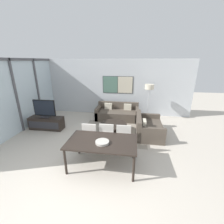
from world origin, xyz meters
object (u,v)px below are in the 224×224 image
dining_chair_centre (107,135)px  sofa_side (147,128)px  television (44,109)px  fruit_bowl (102,142)px  sofa_main (118,113)px  floor_lamp (149,89)px  dining_chair_right (124,137)px  tv_console (47,123)px  dining_table (102,143)px  coffee_table (113,126)px  dining_chair_left (90,135)px

dining_chair_centre → sofa_side: bearing=44.5°
television → fruit_bowl: television is taller
sofa_main → fruit_bowl: fruit_bowl is taller
dining_chair_centre → floor_lamp: 3.37m
sofa_side → dining_chair_right: bearing=148.5°
television → floor_lamp: size_ratio=0.54×
tv_console → dining_table: 3.41m
dining_chair_right → fruit_bowl: dining_chair_right is taller
sofa_main → dining_chair_right: (0.50, -2.81, 0.26)m
coffee_table → dining_table: dining_table is taller
sofa_main → floor_lamp: bearing=3.8°
tv_console → dining_table: (2.77, -1.94, 0.43)m
dining_table → dining_chair_left: 0.86m
tv_console → dining_chair_left: 2.60m
sofa_side → fruit_bowl: (-1.28, -2.13, 0.52)m
dining_chair_centre → floor_lamp: floor_lamp is taller
fruit_bowl → dining_chair_left: bearing=124.7°
tv_console → fruit_bowl: fruit_bowl is taller
television → dining_chair_centre: (2.77, -1.20, -0.34)m
sofa_side → dining_table: (-1.31, -2.03, 0.42)m
sofa_main → floor_lamp: (1.42, 0.10, 1.22)m
sofa_main → dining_chair_right: 2.87m
dining_chair_left → fruit_bowl: (0.54, -0.78, 0.26)m
dining_chair_right → fruit_bowl: (-0.48, -0.84, 0.26)m
television → dining_table: television is taller
tv_console → sofa_side: sofa_side is taller
television → floor_lamp: bearing=21.9°
sofa_side → dining_chair_left: size_ratio=1.62×
sofa_side → television: bearing=91.2°
tv_console → television: size_ratio=1.52×
television → floor_lamp: 4.57m
floor_lamp → tv_console: bearing=-158.1°
coffee_table → dining_chair_right: size_ratio=1.13×
coffee_table → floor_lamp: floor_lamp is taller
dining_chair_centre → fruit_bowl: dining_chair_centre is taller
tv_console → dining_chair_right: size_ratio=1.45×
sofa_main → fruit_bowl: 3.68m
sofa_main → tv_console: bearing=-150.1°
coffee_table → dining_chair_right: 1.43m
television → dining_chair_left: bearing=-29.3°
dining_table → fruit_bowl: size_ratio=5.13×
tv_console → sofa_main: size_ratio=0.69×
coffee_table → dining_table: (-0.01, -2.04, 0.42)m
floor_lamp → dining_chair_left: bearing=-123.3°
coffee_table → fruit_bowl: bearing=-89.4°
dining_chair_left → dining_chair_centre: 0.52m
television → dining_table: bearing=-35.1°
dining_chair_left → coffee_table: bearing=69.2°
tv_console → floor_lamp: floor_lamp is taller
dining_table → floor_lamp: 3.99m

